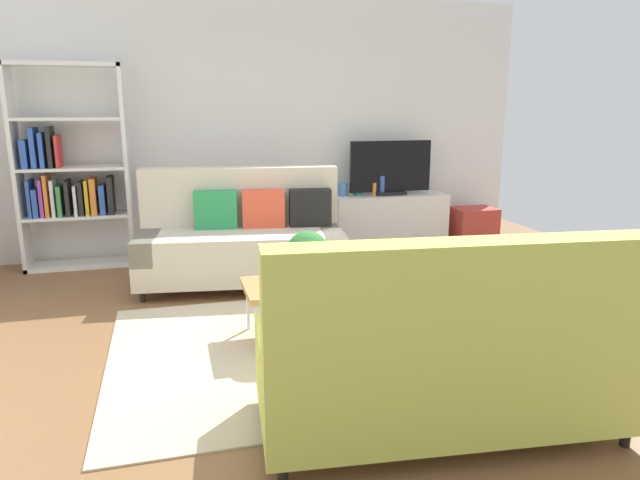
{
  "coord_description": "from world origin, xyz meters",
  "views": [
    {
      "loc": [
        -1.04,
        -3.86,
        1.68
      ],
      "look_at": [
        0.09,
        0.34,
        0.65
      ],
      "focal_mm": 31.87,
      "sensor_mm": 36.0,
      "label": 1
    }
  ],
  "objects_px": {
    "bottle_0": "(374,189)",
    "vase_0": "(342,189)",
    "bookshelf": "(70,174)",
    "bottle_1": "(382,186)",
    "couch_beige": "(242,238)",
    "storage_trunk": "(473,225)",
    "couch_green": "(443,354)",
    "table_book_0": "(285,284)",
    "vase_1": "(358,188)",
    "potted_plant": "(308,254)",
    "coffee_table": "(319,285)",
    "tv_console": "(388,220)",
    "tv": "(390,169)"
  },
  "relations": [
    {
      "from": "tv",
      "to": "coffee_table",
      "type": "bearing_deg",
      "value": -122.0
    },
    {
      "from": "couch_beige",
      "to": "storage_trunk",
      "type": "height_order",
      "value": "couch_beige"
    },
    {
      "from": "bookshelf",
      "to": "storage_trunk",
      "type": "height_order",
      "value": "bookshelf"
    },
    {
      "from": "couch_green",
      "to": "coffee_table",
      "type": "xyz_separation_m",
      "value": [
        -0.28,
        1.42,
        -0.05
      ]
    },
    {
      "from": "table_book_0",
      "to": "vase_0",
      "type": "xyz_separation_m",
      "value": [
        1.21,
        2.56,
        0.28
      ]
    },
    {
      "from": "table_book_0",
      "to": "bottle_1",
      "type": "relative_size",
      "value": 1.03
    },
    {
      "from": "table_book_0",
      "to": "storage_trunk",
      "type": "bearing_deg",
      "value": 39.82
    },
    {
      "from": "coffee_table",
      "to": "bookshelf",
      "type": "xyz_separation_m",
      "value": [
        -2.01,
        2.49,
        0.6
      ]
    },
    {
      "from": "bookshelf",
      "to": "tv_console",
      "type": "bearing_deg",
      "value": -0.32
    },
    {
      "from": "couch_green",
      "to": "bookshelf",
      "type": "relative_size",
      "value": 0.94
    },
    {
      "from": "bookshelf",
      "to": "bottle_1",
      "type": "bearing_deg",
      "value": -1.0
    },
    {
      "from": "bookshelf",
      "to": "potted_plant",
      "type": "xyz_separation_m",
      "value": [
        1.91,
        -2.53,
        -0.34
      ]
    },
    {
      "from": "potted_plant",
      "to": "couch_beige",
      "type": "bearing_deg",
      "value": 100.86
    },
    {
      "from": "couch_green",
      "to": "bookshelf",
      "type": "distance_m",
      "value": 4.56
    },
    {
      "from": "couch_green",
      "to": "table_book_0",
      "type": "xyz_separation_m",
      "value": [
        -0.54,
        1.38,
        -0.01
      ]
    },
    {
      "from": "storage_trunk",
      "to": "bottle_1",
      "type": "distance_m",
      "value": 1.32
    },
    {
      "from": "couch_green",
      "to": "coffee_table",
      "type": "relative_size",
      "value": 1.8
    },
    {
      "from": "bookshelf",
      "to": "table_book_0",
      "type": "bearing_deg",
      "value": -55.4
    },
    {
      "from": "couch_beige",
      "to": "bottle_1",
      "type": "bearing_deg",
      "value": -143.18
    },
    {
      "from": "couch_green",
      "to": "vase_1",
      "type": "bearing_deg",
      "value": 83.34
    },
    {
      "from": "storage_trunk",
      "to": "table_book_0",
      "type": "xyz_separation_m",
      "value": [
        -2.89,
        -2.41,
        0.22
      ]
    },
    {
      "from": "tv_console",
      "to": "bottle_1",
      "type": "xyz_separation_m",
      "value": [
        -0.11,
        -0.04,
        0.44
      ]
    },
    {
      "from": "coffee_table",
      "to": "potted_plant",
      "type": "relative_size",
      "value": 2.78
    },
    {
      "from": "coffee_table",
      "to": "vase_1",
      "type": "height_order",
      "value": "vase_1"
    },
    {
      "from": "potted_plant",
      "to": "table_book_0",
      "type": "relative_size",
      "value": 1.65
    },
    {
      "from": "vase_0",
      "to": "vase_1",
      "type": "xyz_separation_m",
      "value": [
        0.2,
        0.0,
        0.01
      ]
    },
    {
      "from": "vase_0",
      "to": "bottle_1",
      "type": "bearing_deg",
      "value": -10.8
    },
    {
      "from": "tv_console",
      "to": "table_book_0",
      "type": "xyz_separation_m",
      "value": [
        -1.79,
        -2.51,
        0.12
      ]
    },
    {
      "from": "tv_console",
      "to": "storage_trunk",
      "type": "height_order",
      "value": "tv_console"
    },
    {
      "from": "tv",
      "to": "storage_trunk",
      "type": "height_order",
      "value": "tv"
    },
    {
      "from": "bookshelf",
      "to": "table_book_0",
      "type": "distance_m",
      "value": 3.13
    },
    {
      "from": "couch_beige",
      "to": "potted_plant",
      "type": "height_order",
      "value": "couch_beige"
    },
    {
      "from": "couch_beige",
      "to": "tv",
      "type": "bearing_deg",
      "value": -144.12
    },
    {
      "from": "tv_console",
      "to": "vase_0",
      "type": "xyz_separation_m",
      "value": [
        -0.58,
        0.05,
        0.39
      ]
    },
    {
      "from": "coffee_table",
      "to": "storage_trunk",
      "type": "xyz_separation_m",
      "value": [
        2.63,
        2.37,
        -0.17
      ]
    },
    {
      "from": "bottle_0",
      "to": "vase_1",
      "type": "bearing_deg",
      "value": 153.42
    },
    {
      "from": "tv_console",
      "to": "table_book_0",
      "type": "distance_m",
      "value": 3.09
    },
    {
      "from": "vase_1",
      "to": "bottle_0",
      "type": "distance_m",
      "value": 0.2
    },
    {
      "from": "potted_plant",
      "to": "bottle_1",
      "type": "distance_m",
      "value": 2.9
    },
    {
      "from": "vase_1",
      "to": "storage_trunk",
      "type": "bearing_deg",
      "value": -5.77
    },
    {
      "from": "coffee_table",
      "to": "tv_console",
      "type": "relative_size",
      "value": 0.79
    },
    {
      "from": "bottle_0",
      "to": "vase_0",
      "type": "bearing_deg",
      "value": 166.51
    },
    {
      "from": "couch_green",
      "to": "table_book_0",
      "type": "distance_m",
      "value": 1.48
    },
    {
      "from": "tv_console",
      "to": "bottle_1",
      "type": "bearing_deg",
      "value": -159.68
    },
    {
      "from": "bottle_1",
      "to": "tv_console",
      "type": "bearing_deg",
      "value": 20.32
    },
    {
      "from": "tv",
      "to": "bottle_0",
      "type": "bearing_deg",
      "value": -174.42
    },
    {
      "from": "vase_0",
      "to": "bottle_0",
      "type": "relative_size",
      "value": 0.98
    },
    {
      "from": "table_book_0",
      "to": "bottle_0",
      "type": "distance_m",
      "value": 2.95
    },
    {
      "from": "storage_trunk",
      "to": "table_book_0",
      "type": "bearing_deg",
      "value": -140.18
    },
    {
      "from": "bookshelf",
      "to": "vase_1",
      "type": "relative_size",
      "value": 11.81
    }
  ]
}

